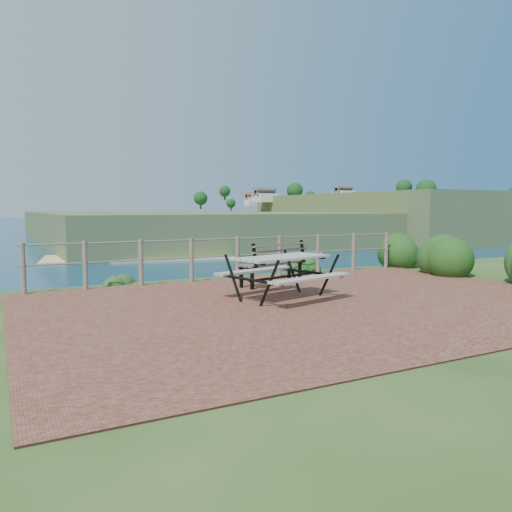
{
  "coord_description": "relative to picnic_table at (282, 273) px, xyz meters",
  "views": [
    {
      "loc": [
        -5.05,
        -7.23,
        1.68
      ],
      "look_at": [
        -0.54,
        1.37,
        0.75
      ],
      "focal_mm": 35.0,
      "sensor_mm": 36.0,
      "label": 1
    }
  ],
  "objects": [
    {
      "name": "shrub_lip_east",
      "position": [
        2.61,
        3.44,
        -0.5
      ],
      "size": [
        0.73,
        0.73,
        0.45
      ],
      "primitive_type": "ellipsoid",
      "color": "#1B3D12",
      "rests_on": "ground"
    },
    {
      "name": "safety_railing",
      "position": [
        0.4,
        2.75,
        0.07
      ],
      "size": [
        9.4,
        0.1,
        1.0
      ],
      "color": "#6B5B4C",
      "rests_on": "ground"
    },
    {
      "name": "distant_bay",
      "position": [
        173.47,
        202.0,
        -2.02
      ],
      "size": [
        290.0,
        232.36,
        24.0
      ],
      "color": "#4D5F2F",
      "rests_on": "ground"
    },
    {
      "name": "ocean",
      "position": [
        0.4,
        199.4,
        -0.5
      ],
      "size": [
        1200.0,
        1200.0,
        0.0
      ],
      "primitive_type": "plane",
      "color": "navy",
      "rests_on": "ground"
    },
    {
      "name": "shrub_right_edge",
      "position": [
        5.54,
        3.09,
        -0.5
      ],
      "size": [
        1.22,
        1.22,
        1.73
      ],
      "primitive_type": "ellipsoid",
      "color": "#1B3D12",
      "rests_on": "ground"
    },
    {
      "name": "shrub_right_front",
      "position": [
        5.53,
        1.04,
        -0.5
      ],
      "size": [
        1.4,
        1.4,
        1.99
      ],
      "primitive_type": "ellipsoid",
      "color": "#1B3D12",
      "rests_on": "ground"
    },
    {
      "name": "ground",
      "position": [
        0.4,
        -0.6,
        -0.5
      ],
      "size": [
        10.0,
        7.0,
        0.12
      ],
      "primitive_type": "cube",
      "color": "brown",
      "rests_on": "ground"
    },
    {
      "name": "picnic_table",
      "position": [
        0.0,
        0.0,
        0.0
      ],
      "size": [
        1.98,
        1.57,
        0.78
      ],
      "rotation": [
        0.0,
        0.0,
        0.25
      ],
      "color": "#9B978B",
      "rests_on": "ground"
    },
    {
      "name": "park_bench",
      "position": [
        0.68,
        1.57,
        0.13
      ],
      "size": [
        1.73,
        0.94,
        0.95
      ],
      "rotation": [
        0.0,
        0.0,
        0.32
      ],
      "color": "brown",
      "rests_on": "ground"
    },
    {
      "name": "shrub_lip_west",
      "position": [
        -2.28,
        3.42,
        -0.5
      ],
      "size": [
        0.66,
        0.66,
        0.36
      ],
      "primitive_type": "ellipsoid",
      "color": "#20471A",
      "rests_on": "ground"
    }
  ]
}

